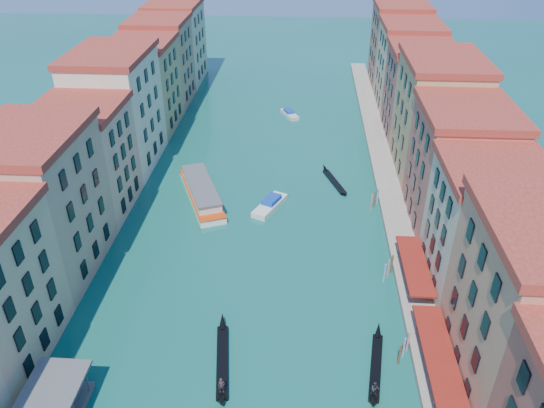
% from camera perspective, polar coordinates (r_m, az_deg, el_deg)
% --- Properties ---
extents(left_bank_palazzos, '(12.80, 128.40, 21.00)m').
position_cam_1_polar(left_bank_palazzos, '(94.38, -17.44, 7.82)').
color(left_bank_palazzos, beige).
rests_on(left_bank_palazzos, ground).
extents(right_bank_palazzos, '(12.80, 128.40, 21.00)m').
position_cam_1_polar(right_bank_palazzos, '(91.40, 17.90, 7.00)').
color(right_bank_palazzos, '#9F4938').
rests_on(right_bank_palazzos, ground).
extents(quay, '(4.00, 140.00, 1.00)m').
position_cam_1_polar(quay, '(93.77, 12.26, 2.14)').
color(quay, gray).
rests_on(quay, ground).
extents(restaurant_awnings, '(3.20, 44.55, 3.12)m').
position_cam_1_polar(restaurant_awnings, '(59.38, 17.66, -15.76)').
color(restaurant_awnings, maroon).
rests_on(restaurant_awnings, ground).
extents(mooring_poles_right, '(1.44, 54.24, 3.20)m').
position_cam_1_polar(mooring_poles_right, '(63.85, 13.61, -13.09)').
color(mooring_poles_right, brown).
rests_on(mooring_poles_right, ground).
extents(vaporetto_far, '(10.64, 18.37, 2.70)m').
position_cam_1_polar(vaporetto_far, '(88.66, -7.60, 1.35)').
color(vaporetto_far, white).
rests_on(vaporetto_far, ground).
extents(gondola_fore, '(2.86, 13.42, 2.68)m').
position_cam_1_polar(gondola_fore, '(60.53, -5.37, -16.36)').
color(gondola_fore, black).
rests_on(gondola_fore, ground).
extents(gondola_right, '(2.73, 12.18, 2.43)m').
position_cam_1_polar(gondola_right, '(60.65, 11.11, -16.82)').
color(gondola_right, black).
rests_on(gondola_right, ground).
extents(gondola_far, '(4.68, 11.07, 1.62)m').
position_cam_1_polar(gondola_far, '(93.55, 6.68, 2.50)').
color(gondola_far, black).
rests_on(gondola_far, ground).
extents(motorboat_mid, '(5.55, 8.23, 1.64)m').
position_cam_1_polar(motorboat_mid, '(85.48, -0.20, -0.02)').
color(motorboat_mid, white).
rests_on(motorboat_mid, ground).
extents(motorboat_far, '(4.53, 6.58, 1.31)m').
position_cam_1_polar(motorboat_far, '(121.20, 1.89, 9.70)').
color(motorboat_far, silver).
rests_on(motorboat_far, ground).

